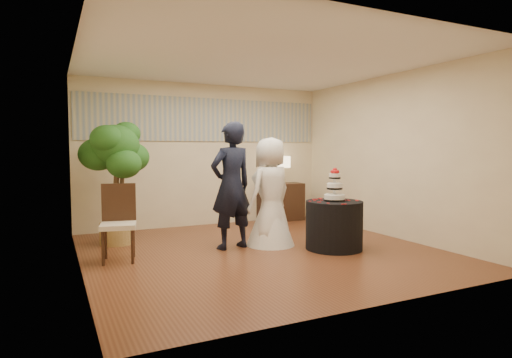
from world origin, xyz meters
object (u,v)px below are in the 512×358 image
cake_table (334,225)px  wedding_cake (335,184)px  bride (270,192)px  ficus_tree (116,181)px  groom (231,186)px  table_lamp (281,170)px  console (281,202)px  side_chair (118,223)px

cake_table → wedding_cake: bearing=90.0°
bride → ficus_tree: (-2.18, 1.15, 0.15)m
bride → groom: bearing=-26.3°
bride → table_lamp: 2.38m
groom → ficus_tree: size_ratio=0.96×
console → side_chair: bearing=-151.1°
bride → ficus_tree: ficus_tree is taller
groom → table_lamp: size_ratio=3.33×
console → ficus_tree: 3.62m
bride → wedding_cake: bride is taller
wedding_cake → side_chair: wedding_cake is taller
ficus_tree → side_chair: bearing=-96.5°
cake_table → console: bearing=78.4°
console → groom: bearing=-134.9°
cake_table → console: console is taller
bride → console: bearing=-143.8°
table_lamp → side_chair: table_lamp is taller
cake_table → side_chair: bearing=167.6°
wedding_cake → console: 2.77m
bride → side_chair: (-2.31, 0.01, -0.33)m
cake_table → ficus_tree: 3.50m
bride → cake_table: 1.11m
groom → bride: size_ratio=1.14×
groom → ficus_tree: 1.89m
cake_table → side_chair: (-3.06, 0.67, 0.15)m
wedding_cake → cake_table: bearing=-90.0°
bride → ficus_tree: 2.47m
bride → table_lamp: bride is taller
bride → ficus_tree: size_ratio=0.85×
groom → cake_table: bearing=141.3°
bride → wedding_cake: size_ratio=3.38×
bride → console: 2.41m
side_chair → table_lamp: bearing=40.3°
bride → wedding_cake: (0.75, -0.66, 0.14)m
cake_table → table_lamp: bearing=78.4°
groom → side_chair: 1.73m
groom → wedding_cake: groom is taller
bride → side_chair: size_ratio=1.63×
groom → side_chair: size_ratio=1.85×
console → ficus_tree: size_ratio=0.47×
cake_table → ficus_tree: (-2.93, 1.81, 0.64)m
groom → bride: groom is taller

